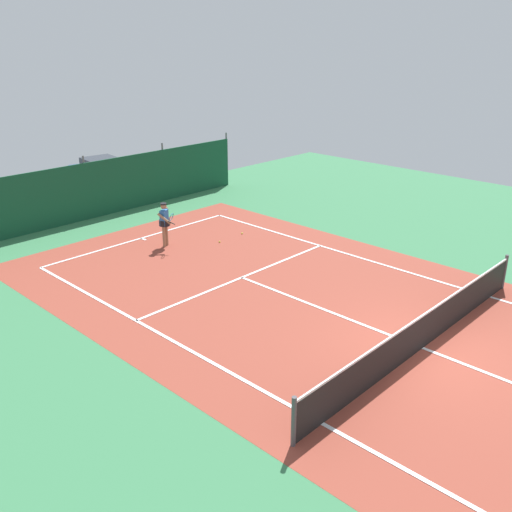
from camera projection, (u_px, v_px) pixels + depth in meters
ground_plane at (422, 348)px, 14.25m from camera, size 36.00×36.00×0.00m
court_surface at (422, 348)px, 14.25m from camera, size 11.02×26.60×0.01m
tennis_net at (424, 330)px, 14.07m from camera, size 10.12×0.10×1.10m
back_fence at (83, 201)px, 24.34m from camera, size 16.30×0.98×2.70m
tennis_player at (165, 221)px, 20.81m from camera, size 0.56×0.83×1.64m
tennis_ball_near_player at (220, 242)px, 21.46m from camera, size 0.07×0.07×0.07m
tennis_ball_midcourt at (242, 233)px, 22.38m from camera, size 0.07×0.07×0.07m
parked_car at (103, 175)px, 28.10m from camera, size 2.41×4.39×1.68m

